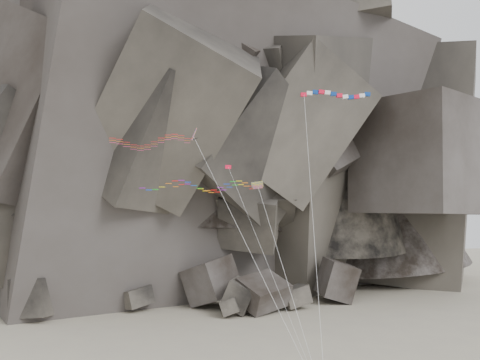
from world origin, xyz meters
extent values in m
cube|color=#47423F|center=(-22.78, 37.86, 1.97)|extent=(7.59, 8.46, 6.76)
cube|color=#47423F|center=(-0.89, 38.33, 3.28)|extent=(11.41, 10.70, 9.35)
cube|color=#47423F|center=(-26.73, 37.37, 1.92)|extent=(6.56, 6.03, 5.23)
cube|color=#47423F|center=(-14.01, 38.22, 1.52)|extent=(6.79, 6.67, 4.48)
cube|color=#47423F|center=(-34.30, 39.14, 1.49)|extent=(3.49, 4.17, 3.56)
cube|color=#47423F|center=(13.20, 34.48, 1.56)|extent=(5.70, 4.83, 4.32)
cube|color=#47423F|center=(22.63, 38.93, 3.30)|extent=(7.26, 7.44, 8.08)
cube|color=#47423F|center=(3.28, 32.79, 2.20)|extent=(7.68, 7.83, 5.86)
cube|color=#47423F|center=(0.88, 29.56, 1.19)|extent=(3.63, 3.01, 3.41)
cube|color=#47423F|center=(6.91, 32.23, 2.01)|extent=(10.09, 10.15, 6.91)
cube|color=#47423F|center=(-29.29, 34.67, 2.98)|extent=(8.27, 9.45, 7.03)
cylinder|color=silver|center=(-2.88, -5.31, 13.61)|extent=(10.09, 13.08, 24.46)
cube|color=red|center=(5.33, 4.17, 31.31)|extent=(0.71, 0.53, 0.44)
cube|color=white|center=(6.00, 4.04, 31.49)|extent=(0.75, 0.53, 0.49)
cube|color=navy|center=(6.68, 3.88, 31.60)|extent=(0.76, 0.54, 0.52)
cube|color=red|center=(7.35, 3.69, 31.62)|extent=(0.77, 0.54, 0.52)
cube|color=white|center=(8.03, 3.50, 31.52)|extent=(0.75, 0.54, 0.50)
cube|color=navy|center=(8.71, 3.33, 31.35)|extent=(0.72, 0.53, 0.45)
cube|color=red|center=(9.38, 3.20, 31.17)|extent=(0.74, 0.53, 0.48)
cube|color=white|center=(10.06, 3.11, 31.03)|extent=(0.76, 0.54, 0.51)
cube|color=navy|center=(10.73, 3.06, 30.99)|extent=(0.77, 0.54, 0.52)
cube|color=red|center=(11.41, 3.03, 31.06)|extent=(0.76, 0.54, 0.51)
cube|color=white|center=(12.08, 3.02, 31.22)|extent=(0.73, 0.53, 0.46)
cube|color=navy|center=(12.76, 3.00, 31.41)|extent=(0.73, 0.53, 0.47)
cylinder|color=silver|center=(3.74, -3.92, 16.35)|extent=(3.22, 15.84, 29.94)
cube|color=yellow|center=(-0.70, 2.06, 20.70)|extent=(1.40, 0.73, 0.74)
cube|color=#0CB219|center=(-0.70, 1.88, 20.42)|extent=(1.16, 0.56, 0.50)
cylinder|color=silver|center=(0.72, -4.88, 11.04)|extent=(2.88, 13.92, 19.34)
cube|color=red|center=(-4.37, -0.27, 22.45)|extent=(0.63, 0.08, 0.40)
cube|color=navy|center=(-4.57, -0.26, 22.45)|extent=(0.23, 0.06, 0.41)
cylinder|color=silver|center=(-1.11, -6.05, 11.92)|extent=(6.54, 11.58, 21.08)
camera|label=1|loc=(-13.61, -55.51, 19.12)|focal=40.00mm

